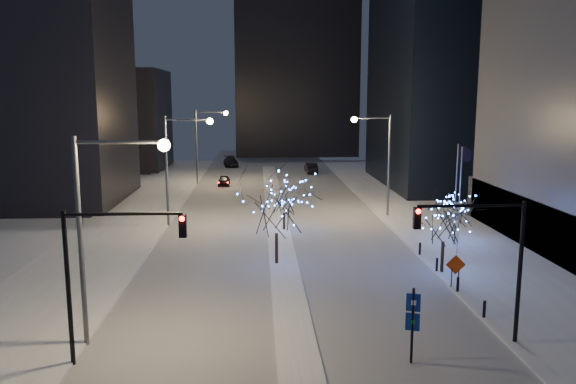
{
  "coord_description": "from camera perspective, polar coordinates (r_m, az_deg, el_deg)",
  "views": [
    {
      "loc": [
        -1.73,
        -23.7,
        11.73
      ],
      "look_at": [
        0.38,
        15.74,
        5.0
      ],
      "focal_mm": 35.0,
      "sensor_mm": 36.0,
      "label": 1
    }
  ],
  "objects": [
    {
      "name": "bollards",
      "position": [
        37.45,
        15.83,
        -8.0
      ],
      "size": [
        0.16,
        12.16,
        0.9
      ],
      "color": "black",
      "rests_on": "east_sidewalk"
    },
    {
      "name": "construction_sign",
      "position": [
        36.17,
        16.65,
        -7.38
      ],
      "size": [
        1.24,
        0.09,
        2.04
      ],
      "rotation": [
        0.0,
        0.0,
        -0.04
      ],
      "color": "black",
      "rests_on": "east_sidewalk"
    },
    {
      "name": "street_lamp_w_near",
      "position": [
        27.2,
        -18.37,
        -1.92
      ],
      "size": [
        4.4,
        0.56,
        10.0
      ],
      "color": "#595E66",
      "rests_on": "ground"
    },
    {
      "name": "east_sidewalk",
      "position": [
        48.23,
        17.4,
        -4.77
      ],
      "size": [
        10.0,
        90.0,
        0.15
      ],
      "primitive_type": "cube",
      "color": "white",
      "rests_on": "ground"
    },
    {
      "name": "holiday_tree_plaza_far",
      "position": [
        47.05,
        16.62,
        -1.64
      ],
      "size": [
        4.16,
        4.16,
        4.29
      ],
      "color": "black",
      "rests_on": "east_sidewalk"
    },
    {
      "name": "holiday_tree_plaza_near",
      "position": [
        38.46,
        15.57,
        -2.69
      ],
      "size": [
        4.82,
        4.82,
        5.41
      ],
      "color": "black",
      "rests_on": "east_sidewalk"
    },
    {
      "name": "traffic_signal_east",
      "position": [
        27.79,
        19.72,
        -5.44
      ],
      "size": [
        5.26,
        0.43,
        7.0
      ],
      "color": "black",
      "rests_on": "ground"
    },
    {
      "name": "west_sidewalk",
      "position": [
        46.87,
        -18.21,
        -5.23
      ],
      "size": [
        8.0,
        90.0,
        0.15
      ],
      "primitive_type": "cube",
      "color": "white",
      "rests_on": "ground"
    },
    {
      "name": "car_far",
      "position": [
        95.87,
        -5.83,
        3.08
      ],
      "size": [
        2.96,
        5.81,
        1.61
      ],
      "primitive_type": "imported",
      "rotation": [
        0.0,
        0.0,
        0.13
      ],
      "color": "black",
      "rests_on": "ground"
    },
    {
      "name": "median",
      "position": [
        54.98,
        -1.19,
        -2.57
      ],
      "size": [
        2.0,
        80.0,
        0.15
      ],
      "primitive_type": "cube",
      "color": "white",
      "rests_on": "ground"
    },
    {
      "name": "holiday_tree_median_far",
      "position": [
        49.19,
        -0.41,
        -0.67
      ],
      "size": [
        4.21,
        4.21,
        4.28
      ],
      "color": "black",
      "rests_on": "median"
    },
    {
      "name": "street_lamp_w_mid",
      "position": [
        51.48,
        -11.11,
        3.66
      ],
      "size": [
        4.4,
        0.56,
        10.0
      ],
      "color": "#595E66",
      "rests_on": "ground"
    },
    {
      "name": "road",
      "position": [
        59.89,
        -1.34,
        -1.62
      ],
      "size": [
        20.0,
        130.0,
        0.02
      ],
      "primitive_type": "cube",
      "color": "#A3A9B2",
      "rests_on": "ground"
    },
    {
      "name": "car_mid",
      "position": [
        87.23,
        2.35,
        2.46
      ],
      "size": [
        1.83,
        4.89,
        1.59
      ],
      "primitive_type": "imported",
      "rotation": [
        0.0,
        0.0,
        3.17
      ],
      "color": "black",
      "rests_on": "ground"
    },
    {
      "name": "flagpoles",
      "position": [
        44.19,
        16.96,
        0.22
      ],
      "size": [
        1.35,
        2.6,
        8.0
      ],
      "color": "silver",
      "rests_on": "east_sidewalk"
    },
    {
      "name": "holiday_tree_median_near",
      "position": [
        38.86,
        -1.19,
        -1.27
      ],
      "size": [
        6.94,
        6.94,
        6.68
      ],
      "color": "black",
      "rests_on": "median"
    },
    {
      "name": "street_lamp_east",
      "position": [
        55.24,
        9.33,
        4.06
      ],
      "size": [
        3.9,
        0.56,
        10.0
      ],
      "color": "#595E66",
      "rests_on": "ground"
    },
    {
      "name": "traffic_signal_west",
      "position": [
        25.6,
        -18.25,
        -6.63
      ],
      "size": [
        5.26,
        0.43,
        7.0
      ],
      "color": "black",
      "rests_on": "ground"
    },
    {
      "name": "car_near",
      "position": [
        75.32,
        -6.52,
        1.16
      ],
      "size": [
        1.58,
        3.88,
        1.32
      ],
      "primitive_type": "imported",
      "rotation": [
        0.0,
        0.0,
        0.01
      ],
      "color": "black",
      "rests_on": "ground"
    },
    {
      "name": "ground",
      "position": [
        26.5,
        1.04,
        -16.6
      ],
      "size": [
        160.0,
        160.0,
        0.0
      ],
      "primitive_type": "plane",
      "color": "white",
      "rests_on": "ground"
    },
    {
      "name": "filler_west_far",
      "position": [
        96.87,
        -17.7,
        7.01
      ],
      "size": [
        18.0,
        16.0,
        16.0
      ],
      "primitive_type": "cube",
      "color": "black",
      "rests_on": "ground"
    },
    {
      "name": "wayfinding_sign",
      "position": [
        25.85,
        12.56,
        -12.34
      ],
      "size": [
        0.61,
        0.28,
        3.49
      ],
      "rotation": [
        0.0,
        0.0,
        -0.33
      ],
      "color": "black",
      "rests_on": "ground"
    },
    {
      "name": "street_lamp_w_far",
      "position": [
        76.23,
        -8.52,
        5.63
      ],
      "size": [
        4.4,
        0.56,
        10.0
      ],
      "color": "#595E66",
      "rests_on": "ground"
    },
    {
      "name": "horizon_block",
      "position": [
        116.33,
        0.79,
        14.24
      ],
      "size": [
        24.0,
        14.0,
        42.0
      ],
      "primitive_type": "cube",
      "color": "black",
      "rests_on": "ground"
    },
    {
      "name": "filler_west_near",
      "position": [
        68.91,
        -25.8,
        8.95
      ],
      "size": [
        22.0,
        18.0,
        24.0
      ],
      "primitive_type": "cube",
      "color": "black",
      "rests_on": "ground"
    }
  ]
}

